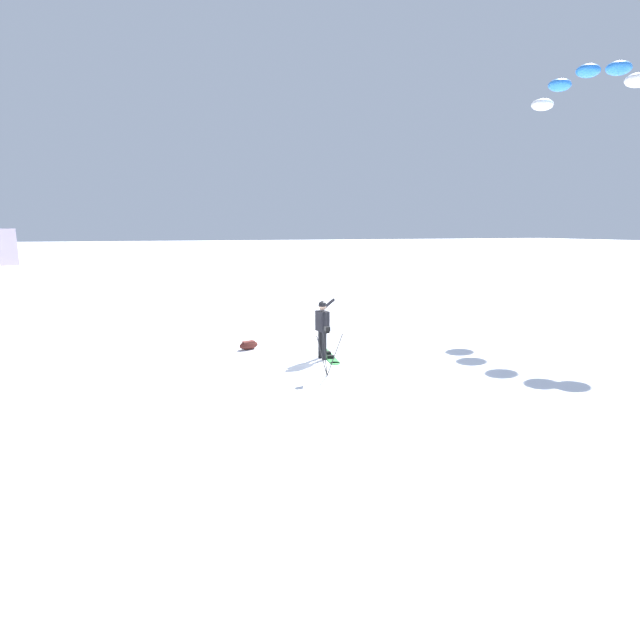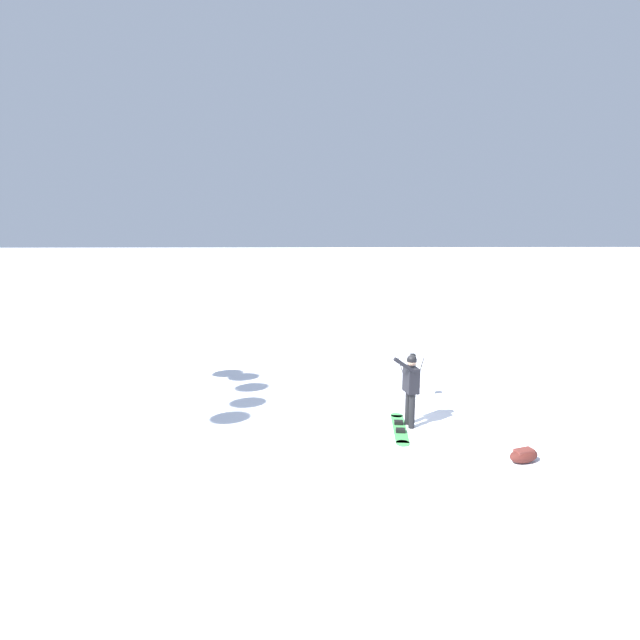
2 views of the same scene
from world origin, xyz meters
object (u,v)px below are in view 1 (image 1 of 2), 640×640
at_px(snowboard, 329,356).
at_px(camera_tripod, 327,341).
at_px(snowboarder, 323,324).
at_px(gear_bag_large, 249,345).
at_px(traction_kite, 587,82).

distance_m(snowboard, camera_tripod, 2.08).
distance_m(snowboarder, gear_bag_large, 2.71).
bearing_deg(snowboard, traction_kite, 10.31).
bearing_deg(snowboard, snowboarder, -149.40).
height_order(snowboard, gear_bag_large, gear_bag_large).
bearing_deg(snowboarder, snowboard, 30.60).
distance_m(snowboarder, snowboard, 1.06).
bearing_deg(camera_tripod, gear_bag_large, 112.55).
xyz_separation_m(snowboarder, snowboard, (0.25, 0.15, -1.02)).
height_order(snowboard, traction_kite, traction_kite).
distance_m(snowboard, gear_bag_large, 2.65).
height_order(snowboarder, traction_kite, traction_kite).
xyz_separation_m(snowboard, gear_bag_large, (-2.09, 1.63, 0.12)).
height_order(gear_bag_large, camera_tripod, camera_tripod).
distance_m(snowboarder, traction_kite, 13.90).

